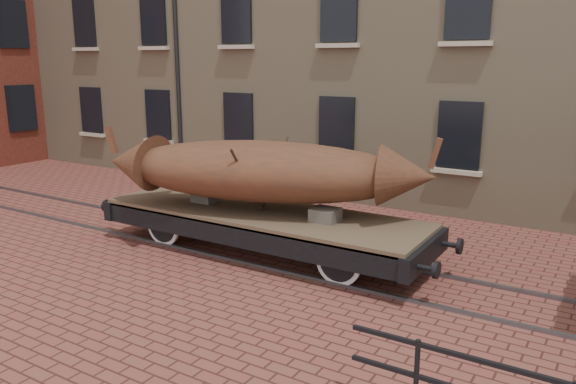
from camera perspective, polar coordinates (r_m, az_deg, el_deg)
The scene contains 4 objects.
ground at distance 11.35m, azimuth 4.66°, elevation -7.75°, with size 90.00×90.00×0.00m, color brown.
rail_track at distance 11.34m, azimuth 4.67°, elevation -7.61°, with size 30.00×1.52×0.06m.
flatcar_wagon at distance 11.94m, azimuth -2.67°, elevation -2.80°, with size 8.06×2.19×1.22m.
iron_boat at distance 11.69m, azimuth -2.71°, elevation 2.18°, with size 7.11×3.69×1.70m.
Camera 1 is at (4.78, -9.46, 4.07)m, focal length 35.00 mm.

